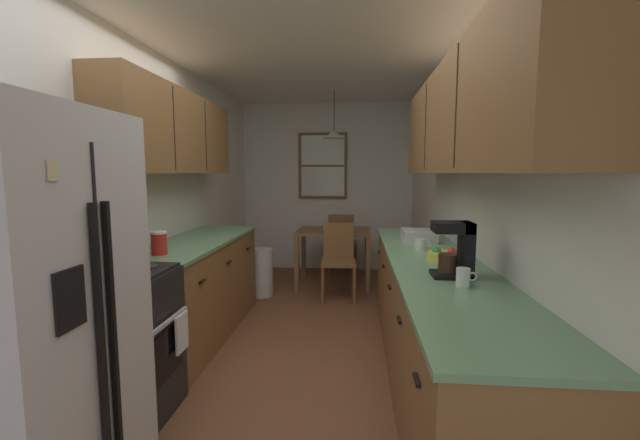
{
  "coord_description": "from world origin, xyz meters",
  "views": [
    {
      "loc": [
        0.45,
        -2.72,
        1.5
      ],
      "look_at": [
        0.09,
        1.32,
        1.03
      ],
      "focal_mm": 23.03,
      "sensor_mm": 36.0,
      "label": 1
    }
  ],
  "objects_px": {
    "dining_chair_near": "(338,257)",
    "storage_canister": "(159,243)",
    "mug_spare": "(463,277)",
    "table_serving_bowl": "(330,228)",
    "refrigerator": "(18,325)",
    "stove_range": "(114,345)",
    "microwave_over_range": "(83,147)",
    "fruit_bowl": "(444,255)",
    "mug_by_coffeemaker": "(421,245)",
    "dish_rack": "(419,236)",
    "trash_bin": "(261,272)",
    "dining_chair_far": "(342,241)",
    "dining_table": "(334,239)",
    "coffee_maker": "(457,248)"
  },
  "relations": [
    {
      "from": "refrigerator",
      "to": "microwave_over_range",
      "type": "height_order",
      "value": "microwave_over_range"
    },
    {
      "from": "coffee_maker",
      "to": "trash_bin",
      "type": "bearing_deg",
      "value": 125.42
    },
    {
      "from": "coffee_maker",
      "to": "table_serving_bowl",
      "type": "relative_size",
      "value": 1.56
    },
    {
      "from": "dining_table",
      "to": "storage_canister",
      "type": "bearing_deg",
      "value": -114.46
    },
    {
      "from": "microwave_over_range",
      "to": "trash_bin",
      "type": "distance_m",
      "value": 2.95
    },
    {
      "from": "microwave_over_range",
      "to": "trash_bin",
      "type": "xyz_separation_m",
      "value": [
        0.41,
        2.58,
        -1.36
      ]
    },
    {
      "from": "dining_chair_far",
      "to": "storage_canister",
      "type": "relative_size",
      "value": 5.24
    },
    {
      "from": "refrigerator",
      "to": "microwave_over_range",
      "type": "xyz_separation_m",
      "value": [
        -0.17,
        0.74,
        0.77
      ]
    },
    {
      "from": "dining_table",
      "to": "mug_by_coffeemaker",
      "type": "height_order",
      "value": "mug_by_coffeemaker"
    },
    {
      "from": "mug_spare",
      "to": "refrigerator",
      "type": "bearing_deg",
      "value": -160.83
    },
    {
      "from": "dining_chair_near",
      "to": "storage_canister",
      "type": "height_order",
      "value": "storage_canister"
    },
    {
      "from": "microwave_over_range",
      "to": "coffee_maker",
      "type": "height_order",
      "value": "microwave_over_range"
    },
    {
      "from": "mug_spare",
      "to": "dish_rack",
      "type": "bearing_deg",
      "value": 90.77
    },
    {
      "from": "dining_chair_near",
      "to": "storage_canister",
      "type": "relative_size",
      "value": 5.24
    },
    {
      "from": "dish_rack",
      "to": "dining_chair_far",
      "type": "bearing_deg",
      "value": 107.74
    },
    {
      "from": "dining_chair_near",
      "to": "mug_by_coffeemaker",
      "type": "xyz_separation_m",
      "value": [
        0.71,
        -1.6,
        0.44
      ]
    },
    {
      "from": "mug_by_coffeemaker",
      "to": "mug_spare",
      "type": "xyz_separation_m",
      "value": [
        0.07,
        -1.03,
        0.01
      ]
    },
    {
      "from": "microwave_over_range",
      "to": "trash_bin",
      "type": "relative_size",
      "value": 1.04
    },
    {
      "from": "dining_chair_near",
      "to": "trash_bin",
      "type": "xyz_separation_m",
      "value": [
        -0.94,
        0.01,
        -0.21
      ]
    },
    {
      "from": "microwave_over_range",
      "to": "dish_rack",
      "type": "relative_size",
      "value": 1.78
    },
    {
      "from": "coffee_maker",
      "to": "table_serving_bowl",
      "type": "bearing_deg",
      "value": 107.51
    },
    {
      "from": "trash_bin",
      "to": "table_serving_bowl",
      "type": "bearing_deg",
      "value": 31.06
    },
    {
      "from": "dining_chair_far",
      "to": "refrigerator",
      "type": "bearing_deg",
      "value": -104.67
    },
    {
      "from": "trash_bin",
      "to": "fruit_bowl",
      "type": "relative_size",
      "value": 2.54
    },
    {
      "from": "dining_chair_near",
      "to": "trash_bin",
      "type": "bearing_deg",
      "value": 179.18
    },
    {
      "from": "refrigerator",
      "to": "stove_range",
      "type": "bearing_deg",
      "value": 94.76
    },
    {
      "from": "storage_canister",
      "to": "coffee_maker",
      "type": "distance_m",
      "value": 2.09
    },
    {
      "from": "microwave_over_range",
      "to": "fruit_bowl",
      "type": "xyz_separation_m",
      "value": [
        2.16,
        0.59,
        -0.71
      ]
    },
    {
      "from": "dining_chair_near",
      "to": "dining_chair_far",
      "type": "relative_size",
      "value": 1.0
    },
    {
      "from": "dining_chair_near",
      "to": "mug_by_coffeemaker",
      "type": "height_order",
      "value": "mug_by_coffeemaker"
    },
    {
      "from": "mug_by_coffeemaker",
      "to": "fruit_bowl",
      "type": "relative_size",
      "value": 0.53
    },
    {
      "from": "mug_by_coffeemaker",
      "to": "fruit_bowl",
      "type": "bearing_deg",
      "value": -74.89
    },
    {
      "from": "dining_chair_far",
      "to": "fruit_bowl",
      "type": "height_order",
      "value": "fruit_bowl"
    },
    {
      "from": "dining_chair_near",
      "to": "mug_by_coffeemaker",
      "type": "relative_size",
      "value": 7.4
    },
    {
      "from": "refrigerator",
      "to": "trash_bin",
      "type": "xyz_separation_m",
      "value": [
        0.23,
        3.32,
        -0.59
      ]
    },
    {
      "from": "trash_bin",
      "to": "dish_rack",
      "type": "height_order",
      "value": "dish_rack"
    },
    {
      "from": "stove_range",
      "to": "dining_table",
      "type": "distance_m",
      "value": 3.37
    },
    {
      "from": "storage_canister",
      "to": "fruit_bowl",
      "type": "distance_m",
      "value": 2.06
    },
    {
      "from": "table_serving_bowl",
      "to": "mug_spare",
      "type": "bearing_deg",
      "value": -73.78
    },
    {
      "from": "stove_range",
      "to": "coffee_maker",
      "type": "height_order",
      "value": "coffee_maker"
    },
    {
      "from": "dining_chair_far",
      "to": "fruit_bowl",
      "type": "relative_size",
      "value": 3.92
    },
    {
      "from": "microwave_over_range",
      "to": "fruit_bowl",
      "type": "distance_m",
      "value": 2.35
    },
    {
      "from": "refrigerator",
      "to": "stove_range",
      "type": "xyz_separation_m",
      "value": [
        -0.06,
        0.74,
        -0.41
      ]
    },
    {
      "from": "mug_spare",
      "to": "table_serving_bowl",
      "type": "xyz_separation_m",
      "value": [
        -0.91,
        3.13,
        -0.17
      ]
    },
    {
      "from": "stove_range",
      "to": "storage_canister",
      "type": "relative_size",
      "value": 6.4
    },
    {
      "from": "dining_table",
      "to": "trash_bin",
      "type": "relative_size",
      "value": 1.64
    },
    {
      "from": "microwave_over_range",
      "to": "table_serving_bowl",
      "type": "bearing_deg",
      "value": 68.38
    },
    {
      "from": "dish_rack",
      "to": "table_serving_bowl",
      "type": "bearing_deg",
      "value": 117.93
    },
    {
      "from": "mug_by_coffeemaker",
      "to": "mug_spare",
      "type": "distance_m",
      "value": 1.03
    },
    {
      "from": "fruit_bowl",
      "to": "dish_rack",
      "type": "relative_size",
      "value": 0.68
    }
  ]
}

